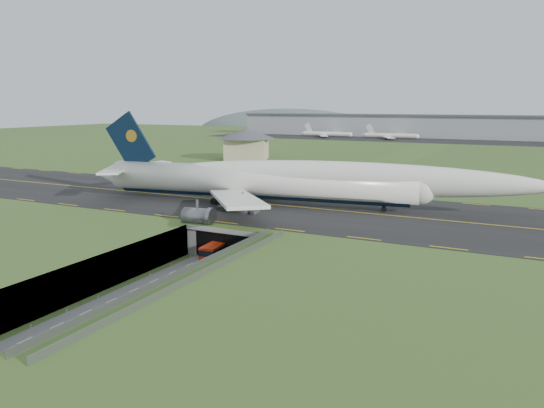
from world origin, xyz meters
The scene contains 10 objects.
ground centered at (0.00, 0.00, 0.00)m, with size 900.00×900.00×0.00m, color #375A24.
airfield_deck centered at (0.00, 0.00, 3.00)m, with size 800.00×800.00×6.00m, color gray.
trench_road centered at (0.00, -7.50, 0.10)m, with size 12.00×75.00×0.20m, color slate.
taxiway centered at (0.00, 33.00, 6.09)m, with size 800.00×44.00×0.18m, color black.
tunnel_portal centered at (0.00, 16.71, 3.33)m, with size 17.00×22.30×6.00m.
guideway centered at (11.00, -19.11, 5.32)m, with size 3.00×53.00×7.05m.
jumbo_jet centered at (1.82, 33.11, 11.89)m, with size 105.44×65.33×21.81m.
shuttle_tram centered at (-0.78, 6.71, 1.78)m, with size 3.80×8.26×3.25m.
service_building centered at (-55.80, 118.00, 13.77)m, with size 30.82×30.82×13.11m.
cargo_terminal centered at (-0.08, 299.41, 13.96)m, with size 320.00×67.00×15.60m.
Camera 1 is at (50.99, -74.19, 28.98)m, focal length 35.00 mm.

